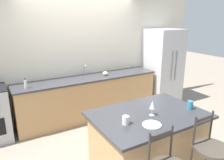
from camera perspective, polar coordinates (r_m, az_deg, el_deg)
The scene contains 13 objects.
ground_plane at distance 4.65m, azimuth -3.90°, elevation -11.08°, with size 18.00×18.00×0.00m, color gray.
wall_back at distance 4.81m, azimuth -7.84°, elevation 6.78°, with size 6.00×0.07×2.70m.
back_counter at distance 4.77m, azimuth -5.98°, elevation -4.42°, with size 3.06×0.66×0.91m.
sink_faucet at distance 4.76m, azimuth -7.16°, elevation 2.95°, with size 0.02×0.13×0.22m.
kitchen_island at distance 3.18m, azimuth 9.17°, elevation -16.01°, with size 1.49×1.02×0.90m.
refrigerator at distance 5.62m, azimuth 12.99°, elevation 3.47°, with size 0.78×0.79×1.84m.
bar_stool_far at distance 2.93m, azimuth 24.27°, elevation -17.73°, with size 0.41×0.41×1.07m.
dinner_plate at distance 2.68m, azimuth 10.38°, elevation -11.37°, with size 0.23×0.23×0.02m.
wine_glass at distance 2.87m, azimuth 10.51°, elevation -6.47°, with size 0.07×0.07×0.20m.
coffee_mug at distance 2.65m, azimuth 3.64°, elevation -10.42°, with size 0.12×0.08×0.10m.
tumbler_cup at distance 3.22m, azimuth 19.73°, elevation -6.18°, with size 0.08×0.08×0.12m.
pumpkin_decoration at distance 4.71m, azimuth -1.78°, elevation 1.74°, with size 0.11×0.11×0.11m.
soap_bottle at distance 4.17m, azimuth -21.65°, elevation -0.98°, with size 0.05×0.05×0.19m.
Camera 1 is at (-1.79, -3.71, 2.16)m, focal length 35.00 mm.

